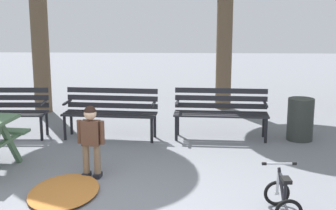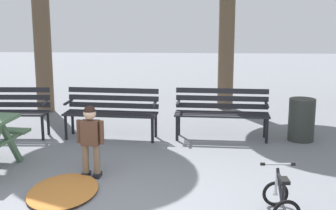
% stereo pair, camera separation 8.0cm
% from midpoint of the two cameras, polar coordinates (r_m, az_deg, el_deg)
% --- Properties ---
extents(park_bench_far_left, '(1.61, 0.50, 0.85)m').
position_cam_midpoint_polar(park_bench_far_left, '(8.66, -19.15, -0.32)').
color(park_bench_far_left, '#232328').
rests_on(park_bench_far_left, ground).
extents(park_bench_left, '(1.63, 0.58, 0.85)m').
position_cam_midpoint_polar(park_bench_left, '(8.17, -6.55, -0.44)').
color(park_bench_left, '#232328').
rests_on(park_bench_left, ground).
extents(park_bench_right, '(1.62, 0.55, 0.85)m').
position_cam_midpoint_polar(park_bench_right, '(8.13, 6.83, -0.51)').
color(park_bench_right, '#232328').
rests_on(park_bench_right, ground).
extents(child_standing, '(0.37, 0.19, 0.98)m').
position_cam_midpoint_polar(child_standing, '(6.29, -9.04, -3.73)').
color(child_standing, '#7F664C').
rests_on(child_standing, ground).
extents(kids_bicycle, '(0.39, 0.57, 0.54)m').
position_cam_midpoint_polar(kids_bicycle, '(5.35, 13.98, -11.01)').
color(kids_bicycle, black).
rests_on(kids_bicycle, ground).
extents(leaf_pile, '(0.86, 1.21, 0.07)m').
position_cam_midpoint_polar(leaf_pile, '(5.98, -12.22, -10.11)').
color(leaf_pile, '#B26B2D').
rests_on(leaf_pile, ground).
extents(trash_bin, '(0.44, 0.44, 0.72)m').
position_cam_midpoint_polar(trash_bin, '(8.29, 16.17, -1.72)').
color(trash_bin, '#2D332D').
rests_on(trash_bin, ground).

